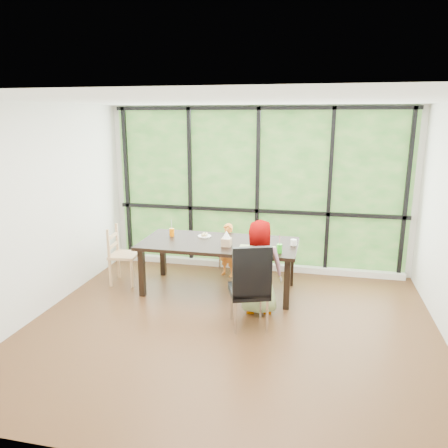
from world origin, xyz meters
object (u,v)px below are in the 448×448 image
Objects in this scene: child_toddler at (228,250)px; plate_far at (204,236)px; chair_end_beech at (124,255)px; child_older at (259,267)px; plate_near at (261,249)px; white_mug at (294,242)px; chair_window_leather at (234,236)px; dining_table at (219,266)px; chair_interior_leather at (249,285)px; green_cup at (279,249)px; tissue_box at (226,242)px; orange_cup at (172,232)px.

plate_far is at bearing -103.57° from child_toddler.
child_older is at bearing -110.20° from chair_end_beech.
plate_far is (1.21, 0.26, 0.31)m from chair_end_beech.
white_mug is at bearing 33.85° from plate_near.
chair_window_leather reaches higher than child_toddler.
child_older reaches higher than white_mug.
child_older is (2.16, -0.58, 0.17)m from chair_end_beech.
dining_table is 2.09× the size of chair_window_leather.
chair_interior_leather is 4.36× the size of plate_near.
chair_interior_leather is at bearing -113.13° from green_cup.
white_mug is (1.07, 0.06, 0.42)m from dining_table.
tissue_box is at bearing -165.93° from white_mug.
chair_end_beech is 7.47× the size of green_cup.
chair_window_leather is 8.96× the size of green_cup.
chair_window_leather is at bearing 116.06° from plate_near.
plate_far is at bearing -73.89° from chair_interior_leather.
tissue_box is (-0.76, 0.16, -0.00)m from green_cup.
white_mug is (1.05, -1.01, 0.25)m from chair_window_leather.
green_cup is (0.91, -0.32, 0.44)m from dining_table.
green_cup reaches higher than dining_table.
green_cup reaches higher than plate_near.
white_mug is (1.07, -0.57, 0.36)m from child_toddler.
child_older is at bearing -27.74° from orange_cup.
child_toddler is at bearing 127.04° from plate_near.
plate_near is 0.28m from green_cup.
chair_end_beech is at bearing -179.27° from dining_table.
white_mug reaches higher than plate_near.
chair_end_beech is (-1.51, -1.09, -0.09)m from chair_window_leather.
chair_end_beech is at bearing -167.85° from plate_far.
orange_cup is 0.97× the size of green_cup.
dining_table is at bearing -176.63° from white_mug.
orange_cup is at bearing 164.84° from plate_near.
chair_window_leather reaches higher than plate_near.
plate_far is at bearing 172.49° from white_mug.
chair_interior_leather is at bearing -92.59° from plate_near.
child_toddler reaches higher than plate_far.
dining_table is at bearing -11.97° from orange_cup.
orange_cup is at bearing -126.87° from child_toddler.
child_older is at bearing -86.77° from plate_near.
child_older is (0.65, -1.66, 0.08)m from chair_window_leather.
chair_end_beech is 10.36× the size of white_mug.
child_older reaches higher than dining_table.
chair_interior_leather reaches higher than plate_near.
plate_far is at bearing 153.49° from plate_near.
dining_table is 1.06m from green_cup.
orange_cup is (-0.49, -0.08, 0.05)m from plate_far.
child_older is 1.27m from plate_far.
white_mug is at bearing -36.78° from chair_window_leather.
green_cup is (0.30, 0.69, 0.27)m from chair_interior_leather.
orange_cup is at bearing 176.87° from white_mug.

